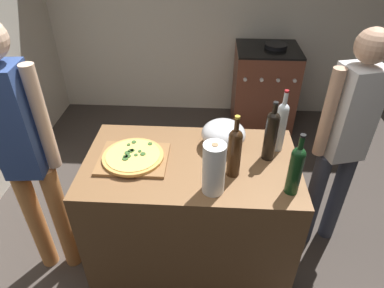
{
  "coord_description": "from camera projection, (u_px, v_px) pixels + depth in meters",
  "views": [
    {
      "loc": [
        0.01,
        -0.89,
        2.14
      ],
      "look_at": [
        -0.09,
        0.77,
        0.96
      ],
      "focal_mm": 31.78,
      "sensor_mm": 36.0,
      "label": 1
    }
  ],
  "objects": [
    {
      "name": "counter",
      "position": [
        191.0,
        214.0,
        2.25
      ],
      "size": [
        1.26,
        0.73,
        0.91
      ],
      "primitive_type": "cube",
      "color": "brown",
      "rests_on": "ground_plane"
    },
    {
      "name": "kitchen_wall_rear",
      "position": [
        212.0,
        0.0,
        3.64
      ],
      "size": [
        4.23,
        0.1,
        2.6
      ],
      "primitive_type": "cube",
      "color": "silver",
      "rests_on": "ground_plane"
    },
    {
      "name": "paper_towel_roll",
      "position": [
        214.0,
        169.0,
        1.7
      ],
      "size": [
        0.12,
        0.12,
        0.3
      ],
      "color": "white",
      "rests_on": "counter"
    },
    {
      "name": "wine_bottle_dark",
      "position": [
        235.0,
        150.0,
        1.8
      ],
      "size": [
        0.07,
        0.07,
        0.37
      ],
      "color": "#331E0F",
      "rests_on": "counter"
    },
    {
      "name": "person_in_stripes",
      "position": [
        24.0,
        150.0,
        1.91
      ],
      "size": [
        0.38,
        0.22,
        1.74
      ],
      "color": "#D88C4C",
      "rests_on": "ground_plane"
    },
    {
      "name": "wine_bottle_clear",
      "position": [
        271.0,
        134.0,
        1.92
      ],
      "size": [
        0.07,
        0.07,
        0.37
      ],
      "color": "black",
      "rests_on": "counter"
    },
    {
      "name": "person_in_red",
      "position": [
        345.0,
        137.0,
        2.14
      ],
      "size": [
        0.39,
        0.25,
        1.62
      ],
      "color": "#383D4C",
      "rests_on": "ground_plane"
    },
    {
      "name": "pizza",
      "position": [
        133.0,
        156.0,
        1.98
      ],
      "size": [
        0.36,
        0.36,
        0.03
      ],
      "color": "tan",
      "rests_on": "cutting_board"
    },
    {
      "name": "wine_bottle_green",
      "position": [
        281.0,
        125.0,
        1.99
      ],
      "size": [
        0.06,
        0.06,
        0.4
      ],
      "color": "silver",
      "rests_on": "counter"
    },
    {
      "name": "stove",
      "position": [
        263.0,
        88.0,
        3.77
      ],
      "size": [
        0.65,
        0.61,
        0.96
      ],
      "color": "brown",
      "rests_on": "ground_plane"
    },
    {
      "name": "mixing_bowl",
      "position": [
        223.0,
        134.0,
        2.07
      ],
      "size": [
        0.27,
        0.27,
        0.17
      ],
      "color": "#B2B2B7",
      "rests_on": "counter"
    },
    {
      "name": "cutting_board",
      "position": [
        133.0,
        159.0,
        1.99
      ],
      "size": [
        0.4,
        0.32,
        0.02
      ],
      "primitive_type": "cube",
      "color": "olive",
      "rests_on": "counter"
    },
    {
      "name": "wine_bottle_amber",
      "position": [
        296.0,
        168.0,
        1.69
      ],
      "size": [
        0.07,
        0.07,
        0.36
      ],
      "color": "#143819",
      "rests_on": "counter"
    },
    {
      "name": "ground_plane",
      "position": [
        206.0,
        186.0,
        3.16
      ],
      "size": [
        4.23,
        3.53,
        0.02
      ],
      "primitive_type": "cube",
      "color": "#3F3833"
    }
  ]
}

